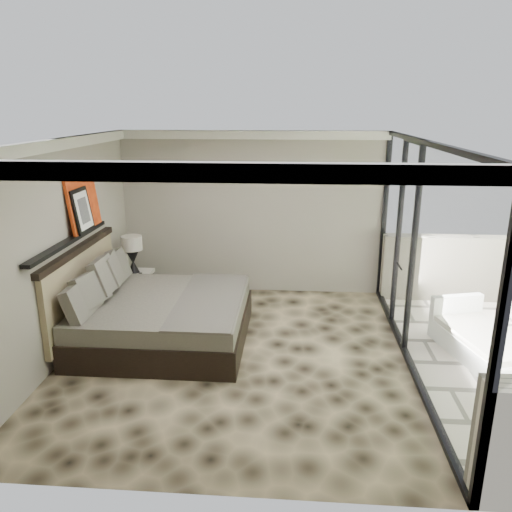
# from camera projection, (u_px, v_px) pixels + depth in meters

# --- Properties ---
(floor) EXTENTS (5.00, 5.00, 0.00)m
(floor) POSITION_uv_depth(u_px,v_px,m) (236.00, 355.00, 6.63)
(floor) COLOR black
(floor) RESTS_ON ground
(ceiling) EXTENTS (4.50, 5.00, 0.02)m
(ceiling) POSITION_uv_depth(u_px,v_px,m) (234.00, 141.00, 5.83)
(ceiling) COLOR silver
(ceiling) RESTS_ON back_wall
(back_wall) EXTENTS (4.50, 0.02, 2.80)m
(back_wall) POSITION_uv_depth(u_px,v_px,m) (252.00, 214.00, 8.61)
(back_wall) COLOR gray
(back_wall) RESTS_ON floor
(left_wall) EXTENTS (0.02, 5.00, 2.80)m
(left_wall) POSITION_uv_depth(u_px,v_px,m) (62.00, 251.00, 6.40)
(left_wall) COLOR gray
(left_wall) RESTS_ON floor
(glass_wall) EXTENTS (0.08, 5.00, 2.80)m
(glass_wall) POSITION_uv_depth(u_px,v_px,m) (419.00, 259.00, 6.06)
(glass_wall) COLOR white
(glass_wall) RESTS_ON floor
(picture_ledge) EXTENTS (0.12, 2.20, 0.05)m
(picture_ledge) POSITION_uv_depth(u_px,v_px,m) (69.00, 241.00, 6.46)
(picture_ledge) COLOR black
(picture_ledge) RESTS_ON left_wall
(bed) EXTENTS (2.32, 2.24, 1.28)m
(bed) POSITION_uv_depth(u_px,v_px,m) (157.00, 315.00, 6.98)
(bed) COLOR black
(bed) RESTS_ON floor
(nightstand) EXTENTS (0.72, 0.72, 0.57)m
(nightstand) POSITION_uv_depth(u_px,v_px,m) (134.00, 286.00, 8.37)
(nightstand) COLOR black
(nightstand) RESTS_ON floor
(table_lamp) EXTENTS (0.34, 0.34, 0.62)m
(table_lamp) POSITION_uv_depth(u_px,v_px,m) (132.00, 249.00, 8.22)
(table_lamp) COLOR black
(table_lamp) RESTS_ON nightstand
(abstract_canvas) EXTENTS (0.13, 0.90, 0.90)m
(abstract_canvas) POSITION_uv_depth(u_px,v_px,m) (82.00, 197.00, 6.87)
(abstract_canvas) COLOR #A4390E
(abstract_canvas) RESTS_ON picture_ledge
(framed_print) EXTENTS (0.11, 0.50, 0.60)m
(framed_print) POSITION_uv_depth(u_px,v_px,m) (82.00, 210.00, 6.75)
(framed_print) COLOR black
(framed_print) RESTS_ON picture_ledge
(lounger) EXTENTS (1.14, 1.68, 0.60)m
(lounger) POSITION_uv_depth(u_px,v_px,m) (483.00, 343.00, 6.57)
(lounger) COLOR white
(lounger) RESTS_ON terrace_slab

